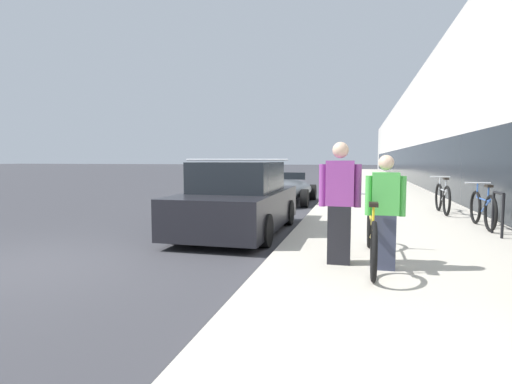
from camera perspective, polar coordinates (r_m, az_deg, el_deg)
The scene contains 11 objects.
ground_plane at distance 6.77m, azimuth -28.80°, elevation -9.29°, with size 220.00×220.00×0.00m, color #38383D.
sidewalk_slab at distance 25.83m, azimuth 16.32°, elevation 1.16°, with size 4.36×70.00×0.11m.
storefront_facade at distance 34.77m, azimuth 28.04°, elevation 6.82°, with size 10.01×70.00×6.38m.
tandem_bicycle at distance 5.91m, azimuth 16.13°, elevation -5.89°, with size 0.52×2.64×0.92m.
person_rider at distance 5.53m, azimuth 17.94°, elevation -2.77°, with size 0.51×0.20×1.51m.
person_bystander at distance 5.66m, azimuth 11.86°, elevation -1.55°, with size 0.58×0.23×1.70m.
bike_rack_hoop at distance 8.88m, azimuth 31.29°, elevation -2.09°, with size 0.05×0.60×0.84m.
cruiser_bike_nearest at distance 9.81m, azimuth 29.65°, elevation -2.13°, with size 0.52×1.81×0.95m.
cruiser_bike_middle at distance 11.91m, azimuth 25.10°, elevation -0.78°, with size 0.52×1.85×0.99m.
parked_sedan_curbside at distance 8.50m, azimuth -2.51°, elevation -1.28°, with size 1.95×4.11×1.58m.
vintage_roadster_curbside at distance 14.39m, azimuth 4.30°, elevation 0.33°, with size 1.89×4.22×1.08m.
Camera 1 is at (4.54, -4.77, 1.57)m, focal length 28.00 mm.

